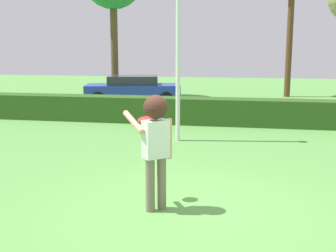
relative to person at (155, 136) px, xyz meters
name	(u,v)px	position (x,y,z in m)	size (l,w,h in m)	color
ground_plane	(182,209)	(0.40, 0.12, -1.17)	(60.00, 60.00, 0.00)	#569443
person	(155,136)	(0.00, 0.00, 0.00)	(0.82, 0.53, 1.80)	#736652
frisbee	(146,120)	(-0.25, 0.43, 0.17)	(0.25, 0.25, 0.08)	red
lamppost	(178,10)	(-0.49, 5.04, 2.29)	(0.24, 0.24, 6.28)	silver
hedge_row	(218,111)	(0.40, 7.73, -0.74)	(27.26, 0.90, 0.86)	#2A501A
parked_car_blue	(133,88)	(-3.76, 12.44, -0.48)	(4.47, 2.58, 1.25)	#263FA5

